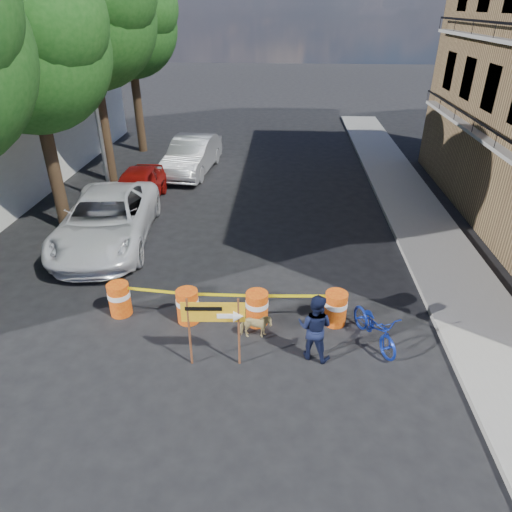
# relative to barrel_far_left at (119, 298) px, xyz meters

# --- Properties ---
(ground) EXTENTS (120.00, 120.00, 0.00)m
(ground) POSITION_rel_barrel_far_left_xyz_m (3.09, -1.96, -0.47)
(ground) COLOR black
(ground) RESTS_ON ground
(sidewalk_east) EXTENTS (2.40, 40.00, 0.15)m
(sidewalk_east) POSITION_rel_barrel_far_left_xyz_m (9.29, 4.04, -0.40)
(sidewalk_east) COLOR gray
(sidewalk_east) RESTS_ON ground
(tree_mid_a) EXTENTS (5.25, 5.00, 8.68)m
(tree_mid_a) POSITION_rel_barrel_far_left_xyz_m (-3.65, 5.04, 5.53)
(tree_mid_a) COLOR #332316
(tree_mid_a) RESTS_ON ground
(tree_mid_b) EXTENTS (5.67, 5.40, 9.62)m
(tree_mid_b) POSITION_rel_barrel_far_left_xyz_m (-3.64, 10.04, 6.24)
(tree_mid_b) COLOR #332316
(tree_mid_b) RESTS_ON ground
(tree_far) EXTENTS (5.04, 4.80, 8.84)m
(tree_far) POSITION_rel_barrel_far_left_xyz_m (-3.65, 15.04, 5.74)
(tree_far) COLOR #332316
(tree_far) RESTS_ON ground
(streetlamp) EXTENTS (1.25, 0.18, 8.00)m
(streetlamp) POSITION_rel_barrel_far_left_xyz_m (-2.85, 7.54, 3.90)
(streetlamp) COLOR gray
(streetlamp) RESTS_ON ground
(barrel_far_left) EXTENTS (0.58, 0.58, 0.90)m
(barrel_far_left) POSITION_rel_barrel_far_left_xyz_m (0.00, 0.00, 0.00)
(barrel_far_left) COLOR red
(barrel_far_left) RESTS_ON ground
(barrel_mid_left) EXTENTS (0.58, 0.58, 0.90)m
(barrel_mid_left) POSITION_rel_barrel_far_left_xyz_m (1.83, -0.19, 0.00)
(barrel_mid_left) COLOR red
(barrel_mid_left) RESTS_ON ground
(barrel_mid_right) EXTENTS (0.58, 0.58, 0.90)m
(barrel_mid_right) POSITION_rel_barrel_far_left_xyz_m (3.59, -0.17, 0.00)
(barrel_mid_right) COLOR red
(barrel_mid_right) RESTS_ON ground
(barrel_far_right) EXTENTS (0.58, 0.58, 0.90)m
(barrel_far_right) POSITION_rel_barrel_far_left_xyz_m (5.56, -0.05, 0.00)
(barrel_far_right) COLOR red
(barrel_far_right) RESTS_ON ground
(detour_sign) EXTENTS (1.38, 0.27, 1.77)m
(detour_sign) POSITION_rel_barrel_far_left_xyz_m (2.92, -1.73, 0.82)
(detour_sign) COLOR #592D19
(detour_sign) RESTS_ON ground
(pedestrian) EXTENTS (0.97, 0.86, 1.66)m
(pedestrian) POSITION_rel_barrel_far_left_xyz_m (4.96, -1.35, 0.36)
(pedestrian) COLOR #101632
(pedestrian) RESTS_ON ground
(bicycle) EXTENTS (0.95, 1.13, 1.82)m
(bicycle) POSITION_rel_barrel_far_left_xyz_m (6.43, -0.76, 0.44)
(bicycle) COLOR #152EAA
(bicycle) RESTS_ON ground
(dog) EXTENTS (0.81, 0.41, 0.67)m
(dog) POSITION_rel_barrel_far_left_xyz_m (3.59, -0.76, -0.14)
(dog) COLOR tan
(dog) RESTS_ON ground
(suv_white) EXTENTS (3.50, 6.37, 1.69)m
(suv_white) POSITION_rel_barrel_far_left_xyz_m (-1.71, 4.00, 0.37)
(suv_white) COLOR white
(suv_white) RESTS_ON ground
(sedan_red) EXTENTS (1.75, 4.25, 1.44)m
(sedan_red) POSITION_rel_barrel_far_left_xyz_m (-1.71, 7.44, 0.25)
(sedan_red) COLOR maroon
(sedan_red) RESTS_ON ground
(sedan_silver) EXTENTS (2.26, 5.21, 1.67)m
(sedan_silver) POSITION_rel_barrel_far_left_xyz_m (-0.25, 11.57, 0.36)
(sedan_silver) COLOR #B9BBC1
(sedan_silver) RESTS_ON ground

